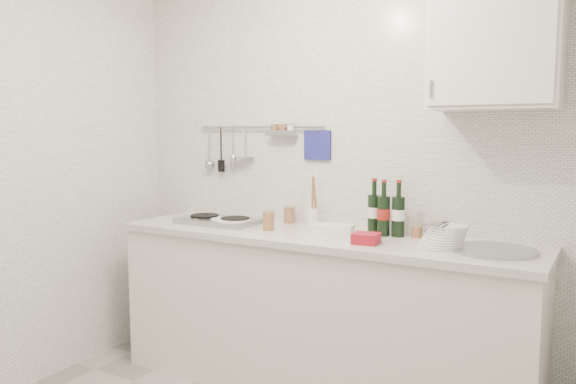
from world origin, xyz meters
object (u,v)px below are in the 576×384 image
Objects in this scene: plate_stack_hob at (229,222)px; wine_bottles at (385,208)px; wall_cabinet at (497,37)px; plate_stack_sink at (444,237)px; utensil_crock at (313,215)px.

wine_bottles reaches higher than plate_stack_hob.
wall_cabinet is 1.82m from plate_stack_hob.
plate_stack_sink is (1.32, 0.00, 0.03)m from plate_stack_hob.
wine_bottles reaches higher than plate_stack_sink.
wall_cabinet is 2.68× the size of plate_stack_hob.
utensil_crock is at bearing 20.62° from plate_stack_hob.
plate_stack_hob is at bearing -170.19° from wine_bottles.
wine_bottles is 0.47m from utensil_crock.
wine_bottles is 1.00× the size of utensil_crock.
wall_cabinet reaches higher than plate_stack_sink.
plate_stack_sink is 0.42m from wine_bottles.
utensil_crock is at bearing 177.56° from wine_bottles.
wall_cabinet is 1.04m from wine_bottles.
wall_cabinet is at bearing 5.44° from plate_stack_hob.
utensil_crock is at bearing 167.67° from plate_stack_sink.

